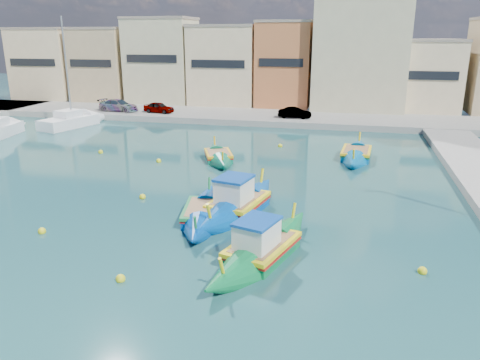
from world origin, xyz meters
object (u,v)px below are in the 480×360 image
(yacht_midnorth, at_px, (6,128))
(luzzu_turquoise_cabin, at_px, (262,250))
(luzzu_blue_cabin, at_px, (238,205))
(luzzu_green, at_px, (218,157))
(luzzu_cyan_mid, at_px, (356,155))
(luzzu_blue_south, at_px, (203,214))
(yacht_north, at_px, (83,120))
(church_block, at_px, (361,38))

(yacht_midnorth, bearing_deg, luzzu_turquoise_cabin, -34.94)
(luzzu_blue_cabin, relative_size, luzzu_green, 1.27)
(luzzu_turquoise_cabin, height_order, luzzu_green, luzzu_turquoise_cabin)
(luzzu_turquoise_cabin, bearing_deg, luzzu_cyan_mid, 77.85)
(luzzu_cyan_mid, bearing_deg, luzzu_blue_south, -117.83)
(luzzu_green, height_order, yacht_north, yacht_north)
(yacht_north, bearing_deg, luzzu_green, -31.41)
(luzzu_green, bearing_deg, church_block, 68.99)
(luzzu_cyan_mid, relative_size, yacht_north, 0.75)
(church_block, relative_size, yacht_north, 1.69)
(luzzu_blue_cabin, xyz_separation_m, luzzu_cyan_mid, (5.91, 12.68, -0.12))
(luzzu_cyan_mid, distance_m, luzzu_blue_south, 15.79)
(luzzu_turquoise_cabin, bearing_deg, luzzu_blue_south, 136.06)
(luzzu_blue_cabin, bearing_deg, yacht_midnorth, 150.23)
(luzzu_blue_south, xyz_separation_m, yacht_midnorth, (-24.23, 15.97, 0.21))
(luzzu_cyan_mid, height_order, yacht_north, yacht_north)
(church_block, bearing_deg, luzzu_green, -111.01)
(luzzu_blue_cabin, bearing_deg, luzzu_blue_south, -138.80)
(luzzu_blue_south, height_order, yacht_midnorth, yacht_midnorth)
(yacht_north, bearing_deg, yacht_midnorth, -127.70)
(luzzu_turquoise_cabin, bearing_deg, yacht_north, 132.90)
(church_block, height_order, yacht_north, church_block)
(luzzu_turquoise_cabin, bearing_deg, luzzu_blue_cabin, 114.39)
(church_block, xyz_separation_m, luzzu_blue_cabin, (-5.86, -35.05, -8.03))
(luzzu_turquoise_cabin, bearing_deg, church_block, 84.69)
(church_block, xyz_separation_m, luzzu_turquoise_cabin, (-3.70, -39.81, -8.07))
(luzzu_green, xyz_separation_m, yacht_north, (-17.41, 10.63, 0.21))
(yacht_midnorth, bearing_deg, luzzu_green, -12.63)
(luzzu_blue_south, relative_size, yacht_north, 0.71)
(luzzu_turquoise_cabin, bearing_deg, yacht_midnorth, 145.06)
(church_block, height_order, luzzu_cyan_mid, church_block)
(luzzu_blue_cabin, xyz_separation_m, luzzu_blue_south, (-1.46, -1.28, -0.14))
(luzzu_cyan_mid, xyz_separation_m, luzzu_blue_south, (-7.37, -13.96, -0.02))
(luzzu_green, bearing_deg, luzzu_turquoise_cabin, -67.61)
(luzzu_cyan_mid, bearing_deg, luzzu_turquoise_cabin, -102.15)
(luzzu_turquoise_cabin, bearing_deg, luzzu_green, 112.39)
(church_block, distance_m, luzzu_turquoise_cabin, 40.79)
(luzzu_blue_south, distance_m, yacht_north, 29.38)
(church_block, relative_size, luzzu_blue_south, 2.38)
(luzzu_cyan_mid, height_order, luzzu_blue_south, luzzu_cyan_mid)
(luzzu_green, distance_m, luzzu_blue_south, 11.33)
(luzzu_cyan_mid, bearing_deg, luzzu_green, -163.54)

